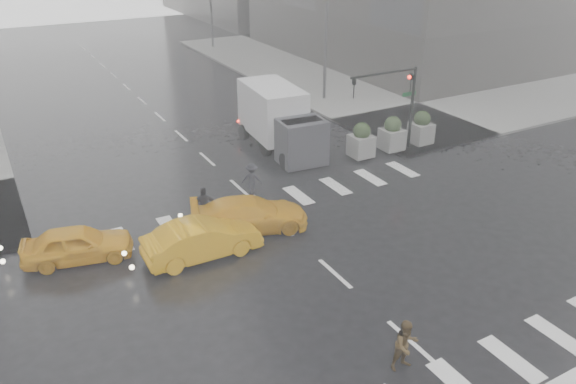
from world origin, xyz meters
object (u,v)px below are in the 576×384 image
box_truck (280,119)px  taxi_mid (202,239)px  pedestrian_brown (406,345)px  traffic_signal_pole (398,94)px  taxi_front (77,244)px

box_truck → taxi_mid: bearing=-128.2°
pedestrian_brown → traffic_signal_pole: bearing=55.7°
traffic_signal_pole → pedestrian_brown: size_ratio=2.88×
box_truck → traffic_signal_pole: bearing=-27.5°
pedestrian_brown → taxi_front: pedestrian_brown is taller
taxi_front → taxi_mid: bearing=-103.2°
taxi_mid → box_truck: 10.99m
traffic_signal_pole → box_truck: traffic_signal_pole is taller
taxi_front → box_truck: bearing=-49.8°
taxi_mid → box_truck: bearing=-43.1°
taxi_mid → box_truck: size_ratio=0.69×
taxi_mid → taxi_front: bearing=64.3°
pedestrian_brown → taxi_front: bearing=127.4°
traffic_signal_pole → box_truck: bearing=147.3°
traffic_signal_pole → taxi_mid: (-12.61, -4.67, -2.51)m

